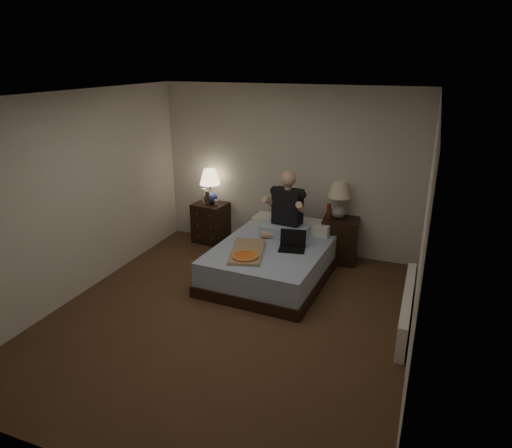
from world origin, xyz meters
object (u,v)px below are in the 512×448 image
at_px(beer_bottle_right, 329,211).
at_px(person, 286,204).
at_px(lamp_left, 210,187).
at_px(lamp_right, 339,200).
at_px(bed, 272,261).
at_px(laptop, 292,241).
at_px(radiator, 406,307).
at_px(pizza_box, 245,257).
at_px(soda_can, 216,203).
at_px(nightstand_left, 211,222).
at_px(beer_bottle_left, 208,198).
at_px(nightstand_right, 340,240).
at_px(water_bottle, 204,196).

bearing_deg(beer_bottle_right, person, -143.18).
height_order(lamp_left, lamp_right, lamp_right).
height_order(bed, lamp_right, lamp_right).
height_order(lamp_left, laptop, lamp_left).
height_order(laptop, radiator, laptop).
height_order(lamp_right, beer_bottle_right, lamp_right).
distance_m(lamp_left, pizza_box, 1.91).
distance_m(lamp_left, soda_can, 0.28).
bearing_deg(beer_bottle_right, soda_can, -179.76).
distance_m(nightstand_left, lamp_right, 2.15).
relative_size(lamp_left, radiator, 0.35).
xyz_separation_m(bed, soda_can, (-1.22, 0.80, 0.46)).
distance_m(lamp_left, radiator, 3.54).
height_order(beer_bottle_left, person, person).
relative_size(soda_can, laptop, 0.29).
bearing_deg(beer_bottle_right, beer_bottle_left, -179.23).
xyz_separation_m(beer_bottle_right, laptop, (-0.29, -0.86, -0.18)).
xyz_separation_m(beer_bottle_left, pizza_box, (1.19, -1.33, -0.25)).
height_order(nightstand_left, lamp_left, lamp_left).
height_order(person, pizza_box, person).
relative_size(pizza_box, radiator, 0.47).
distance_m(lamp_right, laptop, 1.08).
bearing_deg(bed, pizza_box, -104.24).
bearing_deg(nightstand_right, person, -150.64).
bearing_deg(pizza_box, lamp_left, 114.78).
height_order(nightstand_right, beer_bottle_right, beer_bottle_right).
bearing_deg(pizza_box, water_bottle, 117.59).
bearing_deg(soda_can, laptop, -29.32).
bearing_deg(nightstand_right, beer_bottle_right, -160.75).
bearing_deg(person, beer_bottle_left, 172.68).
xyz_separation_m(water_bottle, soda_can, (0.22, -0.04, -0.07)).
distance_m(nightstand_right, beer_bottle_right, 0.48).
height_order(lamp_right, laptop, lamp_right).
relative_size(bed, water_bottle, 7.47).
bearing_deg(soda_can, person, -16.79).
relative_size(lamp_left, beer_bottle_right, 2.43).
bearing_deg(beer_bottle_left, nightstand_right, 2.77).
relative_size(nightstand_right, beer_bottle_right, 2.85).
height_order(nightstand_right, radiator, nightstand_right).
relative_size(nightstand_left, person, 0.69).
distance_m(beer_bottle_right, person, 0.67).
xyz_separation_m(nightstand_left, nightstand_right, (2.11, 0.00, 0.00)).
bearing_deg(nightstand_right, pizza_box, -127.20).
bearing_deg(person, bed, -89.64).
height_order(soda_can, beer_bottle_left, beer_bottle_left).
height_order(nightstand_left, water_bottle, water_bottle).
relative_size(nightstand_left, radiator, 0.40).
bearing_deg(water_bottle, lamp_left, 24.56).
bearing_deg(beer_bottle_left, lamp_right, 2.84).
relative_size(bed, soda_can, 18.68).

